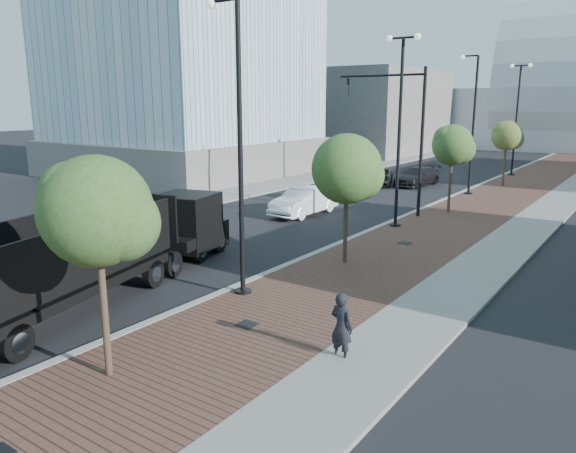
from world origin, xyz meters
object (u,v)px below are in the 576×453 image
Objects in this scene: dark_car_mid at (378,177)px; pedestrian at (342,327)px; dump_truck at (138,246)px; white_sedan at (304,201)px.

pedestrian is at bearing -87.33° from dark_car_mid.
dump_truck is 13.14m from white_sedan.
pedestrian is at bearing -22.73° from dump_truck.
white_sedan is 1.06× the size of dark_car_mid.
dump_truck is at bearing 1.02° from pedestrian.
pedestrian reaches higher than dark_car_mid.
white_sedan reaches higher than dark_car_mid.
white_sedan is at bearing -44.59° from pedestrian.
dark_car_mid is at bearing 82.61° from dump_truck.
white_sedan is 12.88m from dark_car_mid.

